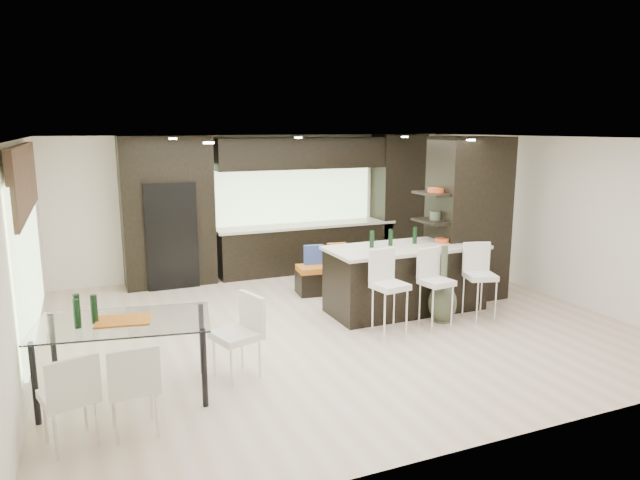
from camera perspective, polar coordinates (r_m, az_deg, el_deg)
name	(u,v)px	position (r m, az deg, el deg)	size (l,w,h in m)	color
ground	(336,324)	(8.50, 1.60, -8.35)	(8.00, 8.00, 0.00)	beige
back_wall	(263,204)	(11.39, -5.72, 3.60)	(8.00, 0.02, 2.70)	white
left_wall	(23,259)	(7.46, -27.53, -1.65)	(0.02, 7.00, 2.70)	white
right_wall	(550,217)	(10.45, 22.03, 2.15)	(0.02, 7.00, 2.70)	white
ceiling	(337,138)	(8.01, 1.70, 10.15)	(8.00, 7.00, 0.02)	white
window_left	(29,255)	(7.65, -27.13, -1.32)	(0.04, 3.20, 1.90)	#B2D199
window_back	(292,193)	(11.52, -2.82, 4.73)	(3.40, 0.04, 1.20)	#B2D199
stone_accent	(24,179)	(7.53, -27.51, 5.40)	(0.08, 3.00, 0.80)	brown
ceiling_spots	(330,139)	(8.24, 0.96, 10.05)	(4.00, 3.00, 0.02)	white
back_cabinetry	(292,205)	(11.24, -2.78, 3.55)	(6.80, 0.68, 2.70)	black
refrigerator	(169,234)	(10.67, -14.84, 0.60)	(0.90, 0.68, 1.90)	black
partition_column	(468,219)	(9.83, 14.58, 2.09)	(1.20, 0.80, 2.70)	black
kitchen_island	(405,278)	(9.06, 8.53, -3.79)	(2.50, 1.08, 1.04)	black
stool_left	(390,301)	(7.99, 6.98, -6.10)	(0.43, 0.43, 0.96)	white
stool_mid	(436,296)	(8.40, 11.52, -5.53)	(0.41, 0.41, 0.92)	white
stool_right	(480,290)	(8.84, 15.66, -4.83)	(0.41, 0.41, 0.93)	white
bench	(333,278)	(10.02, 1.32, -3.84)	(1.28, 0.49, 0.49)	black
floor_vase	(443,284)	(8.61, 12.22, -4.35)	(0.42, 0.42, 1.15)	#414D37
dining_table	(126,359)	(6.53, -18.80, -11.21)	(1.76, 0.99, 0.85)	white
chair_near	(133,391)	(5.79, -18.16, -14.14)	(0.46, 0.46, 0.85)	white
chair_far	(69,402)	(5.79, -23.77, -14.62)	(0.45, 0.45, 0.83)	white
chair_end	(237,341)	(6.69, -8.35, -9.96)	(0.48, 0.48, 0.89)	white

